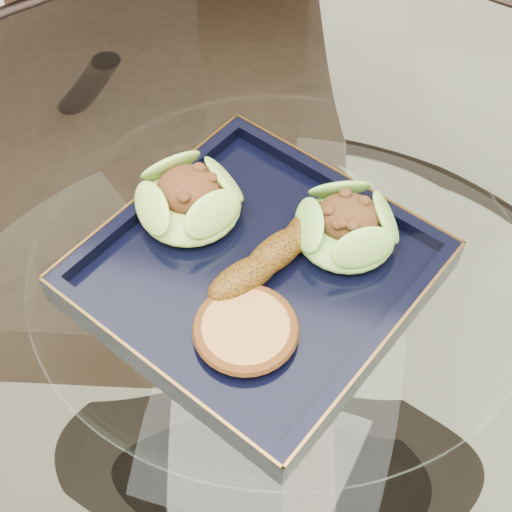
# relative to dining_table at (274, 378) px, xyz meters

# --- Properties ---
(dining_table) EXTENTS (1.13, 1.13, 0.77)m
(dining_table) POSITION_rel_dining_table_xyz_m (0.00, 0.00, 0.00)
(dining_table) COLOR white
(dining_table) RESTS_ON ground
(dining_chair) EXTENTS (0.55, 0.55, 1.05)m
(dining_chair) POSITION_rel_dining_table_xyz_m (-0.26, 0.37, -0.01)
(dining_chair) COLOR black
(dining_chair) RESTS_ON ground
(navy_plate) EXTENTS (0.36, 0.36, 0.02)m
(navy_plate) POSITION_rel_dining_table_xyz_m (-0.02, 0.01, 0.17)
(navy_plate) COLOR black
(navy_plate) RESTS_ON dining_table
(lettuce_wrap_left) EXTENTS (0.13, 0.13, 0.04)m
(lettuce_wrap_left) POSITION_rel_dining_table_xyz_m (-0.10, 0.06, 0.20)
(lettuce_wrap_left) COLOR #74A730
(lettuce_wrap_left) RESTS_ON navy_plate
(lettuce_wrap_right) EXTENTS (0.10, 0.10, 0.03)m
(lettuce_wrap_right) POSITION_rel_dining_table_xyz_m (0.05, 0.06, 0.20)
(lettuce_wrap_right) COLOR #528E29
(lettuce_wrap_right) RESTS_ON navy_plate
(roasted_plantain) EXTENTS (0.10, 0.14, 0.03)m
(roasted_plantain) POSITION_rel_dining_table_xyz_m (-0.01, 0.02, 0.20)
(roasted_plantain) COLOR #663F0A
(roasted_plantain) RESTS_ON navy_plate
(crumb_patty) EXTENTS (0.09, 0.09, 0.01)m
(crumb_patty) POSITION_rel_dining_table_xyz_m (-0.01, -0.06, 0.19)
(crumb_patty) COLOR #AD7739
(crumb_patty) RESTS_ON navy_plate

